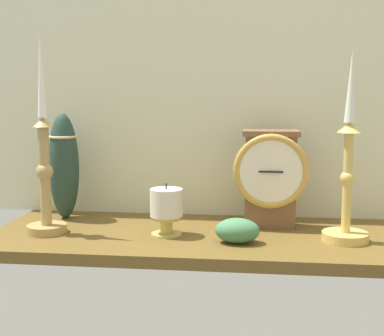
{
  "coord_description": "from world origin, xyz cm",
  "views": [
    {
      "loc": [
        6.72,
        -114.36,
        30.49
      ],
      "look_at": [
        -7.08,
        0.0,
        14.0
      ],
      "focal_mm": 51.79,
      "sensor_mm": 36.0,
      "label": 1
    }
  ],
  "objects_px": {
    "pillar_candle_front": "(166,208)",
    "candlestick_tall_center": "(45,173)",
    "mantel_clock": "(271,177)",
    "tall_ceramic_vase": "(64,166)",
    "candlestick_tall_left": "(347,180)"
  },
  "relations": [
    {
      "from": "pillar_candle_front",
      "to": "candlestick_tall_center",
      "type": "bearing_deg",
      "value": -176.59
    },
    {
      "from": "mantel_clock",
      "to": "candlestick_tall_center",
      "type": "distance_m",
      "value": 0.49
    },
    {
      "from": "tall_ceramic_vase",
      "to": "candlestick_tall_left",
      "type": "bearing_deg",
      "value": -11.25
    },
    {
      "from": "mantel_clock",
      "to": "candlestick_tall_center",
      "type": "xyz_separation_m",
      "value": [
        -0.47,
        -0.11,
        0.02
      ]
    },
    {
      "from": "candlestick_tall_left",
      "to": "pillar_candle_front",
      "type": "bearing_deg",
      "value": 179.48
    },
    {
      "from": "candlestick_tall_center",
      "to": "pillar_candle_front",
      "type": "xyz_separation_m",
      "value": [
        0.26,
        0.02,
        -0.07
      ]
    },
    {
      "from": "mantel_clock",
      "to": "tall_ceramic_vase",
      "type": "relative_size",
      "value": 0.86
    },
    {
      "from": "pillar_candle_front",
      "to": "tall_ceramic_vase",
      "type": "relative_size",
      "value": 0.44
    },
    {
      "from": "candlestick_tall_left",
      "to": "pillar_candle_front",
      "type": "xyz_separation_m",
      "value": [
        -0.37,
        0.0,
        -0.07
      ]
    },
    {
      "from": "candlestick_tall_left",
      "to": "pillar_candle_front",
      "type": "height_order",
      "value": "candlestick_tall_left"
    },
    {
      "from": "pillar_candle_front",
      "to": "candlestick_tall_left",
      "type": "bearing_deg",
      "value": -0.52
    },
    {
      "from": "mantel_clock",
      "to": "pillar_candle_front",
      "type": "relative_size",
      "value": 1.95
    },
    {
      "from": "pillar_candle_front",
      "to": "tall_ceramic_vase",
      "type": "xyz_separation_m",
      "value": [
        -0.26,
        0.12,
        0.07
      ]
    },
    {
      "from": "candlestick_tall_left",
      "to": "candlestick_tall_center",
      "type": "height_order",
      "value": "candlestick_tall_center"
    },
    {
      "from": "candlestick_tall_left",
      "to": "pillar_candle_front",
      "type": "distance_m",
      "value": 0.37
    }
  ]
}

